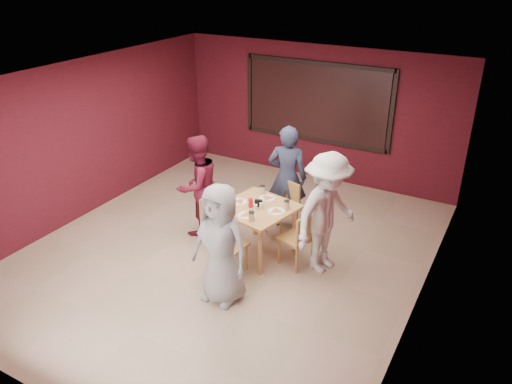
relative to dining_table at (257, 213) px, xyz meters
The scene contains 11 objects.
floor 0.87m from the dining_table, 156.34° to the right, with size 7.00×7.00×0.00m, color tan.
window_blinds 3.41m from the dining_table, 97.68° to the left, with size 3.00×0.02×1.50m, color black.
dining_table is the anchor object (origin of this frame).
chair_front 0.80m from the dining_table, 97.52° to the right, with size 0.50×0.50×0.95m.
chair_back 0.85m from the dining_table, 84.41° to the left, with size 0.57×0.57×0.93m.
chair_left 0.86m from the dining_table, behind, with size 0.45×0.45×0.80m.
chair_right 0.78m from the dining_table, ahead, with size 0.56×0.56×0.93m.
diner_front 1.29m from the dining_table, 83.51° to the right, with size 0.86×0.56×1.75m, color gray.
diner_back 1.08m from the dining_table, 89.87° to the left, with size 0.68×0.44×1.85m, color #293049.
diner_left 1.23m from the dining_table, behind, with size 0.85×0.66×1.75m, color maroon.
diner_right 1.13m from the dining_table, ahead, with size 1.22×0.70×1.89m, color white.
Camera 1 is at (3.78, -5.84, 4.41)m, focal length 35.00 mm.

